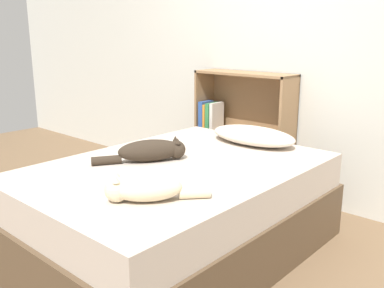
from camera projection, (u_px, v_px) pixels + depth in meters
name	position (u px, v px, depth m)	size (l,w,h in m)	color
ground_plane	(177.00, 251.00, 2.64)	(8.00, 8.00, 0.00)	brown
wall_back	(294.00, 41.00, 3.27)	(8.00, 0.06, 2.50)	silver
bed	(177.00, 210.00, 2.58)	(1.29, 1.82, 0.56)	brown
pillow	(253.00, 135.00, 2.97)	(0.64, 0.33, 0.12)	beige
cat_light	(145.00, 189.00, 1.96)	(0.38, 0.42, 0.14)	beige
cat_dark	(152.00, 151.00, 2.57)	(0.37, 0.51, 0.14)	#33281E
bookshelf	(242.00, 130.00, 3.59)	(0.85, 0.26, 1.00)	#8E6B47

